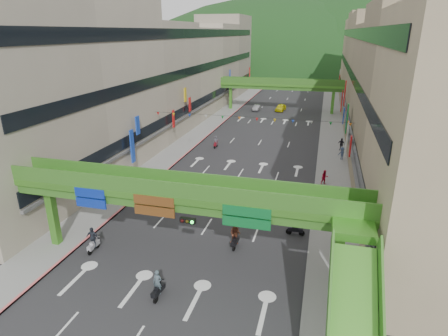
% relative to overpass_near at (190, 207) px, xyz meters
% --- Properties ---
extents(ground, '(320.00, 320.00, 0.00)m').
position_rel_overpass_near_xyz_m(ground, '(-0.93, -5.38, -5.21)').
color(ground, black).
rests_on(ground, ground).
extents(road_slab, '(18.00, 140.00, 0.02)m').
position_rel_overpass_near_xyz_m(road_slab, '(-0.93, 44.62, -5.20)').
color(road_slab, '#28282B').
rests_on(road_slab, ground).
extents(sidewalk_left, '(4.00, 140.00, 0.15)m').
position_rel_overpass_near_xyz_m(sidewalk_left, '(-11.93, 44.62, -5.13)').
color(sidewalk_left, gray).
rests_on(sidewalk_left, ground).
extents(sidewalk_right, '(4.00, 140.00, 0.15)m').
position_rel_overpass_near_xyz_m(sidewalk_right, '(10.07, 44.62, -5.13)').
color(sidewalk_right, gray).
rests_on(sidewalk_right, ground).
extents(curb_left, '(0.20, 140.00, 0.18)m').
position_rel_overpass_near_xyz_m(curb_left, '(-10.03, 44.62, -5.12)').
color(curb_left, '#CC5959').
rests_on(curb_left, ground).
extents(curb_right, '(0.20, 140.00, 0.18)m').
position_rel_overpass_near_xyz_m(curb_right, '(8.17, 44.62, -5.12)').
color(curb_right, gray).
rests_on(curb_right, ground).
extents(building_row_left, '(12.80, 95.00, 19.00)m').
position_rel_overpass_near_xyz_m(building_row_left, '(-19.86, 44.62, 4.25)').
color(building_row_left, '#9E937F').
rests_on(building_row_left, ground).
extents(building_row_right, '(12.80, 95.00, 19.00)m').
position_rel_overpass_near_xyz_m(building_row_right, '(18.00, 44.62, 4.25)').
color(building_row_right, gray).
rests_on(building_row_right, ground).
extents(overpass_near, '(28.00, 12.27, 7.10)m').
position_rel_overpass_near_xyz_m(overpass_near, '(0.00, 0.00, 0.00)').
color(overpass_near, '#4C9E2D').
rests_on(overpass_near, ground).
extents(overpass_far, '(28.00, 2.20, 7.10)m').
position_rel_overpass_near_xyz_m(overpass_far, '(-0.93, 59.62, 0.20)').
color(overpass_far, '#4C9E2D').
rests_on(overpass_far, ground).
extents(hill_left, '(168.00, 140.00, 112.00)m').
position_rel_overpass_near_xyz_m(hill_left, '(-15.93, 154.62, -5.21)').
color(hill_left, '#1C4419').
rests_on(hill_left, ground).
extents(hill_right, '(208.00, 176.00, 128.00)m').
position_rel_overpass_near_xyz_m(hill_right, '(24.07, 174.62, -5.21)').
color(hill_right, '#1C4419').
rests_on(hill_right, ground).
extents(bunting_string, '(26.00, 0.36, 0.47)m').
position_rel_overpass_near_xyz_m(bunting_string, '(-0.93, 24.62, 0.75)').
color(bunting_string, black).
rests_on(bunting_string, ground).
extents(scooter_rider_near, '(0.67, 1.60, 2.06)m').
position_rel_overpass_near_xyz_m(scooter_rider_near, '(-1.17, -3.28, -4.25)').
color(scooter_rider_near, black).
rests_on(scooter_rider_near, ground).
extents(scooter_rider_mid, '(0.93, 1.60, 2.17)m').
position_rel_overpass_near_xyz_m(scooter_rider_mid, '(2.30, 3.98, -4.08)').
color(scooter_rider_mid, black).
rests_on(scooter_rider_mid, ground).
extents(scooter_rider_left, '(1.05, 1.60, 2.14)m').
position_rel_overpass_near_xyz_m(scooter_rider_left, '(-8.43, 0.48, -4.12)').
color(scooter_rider_left, '#9F9EA7').
rests_on(scooter_rider_left, ground).
extents(scooter_rider_far, '(0.74, 1.60, 1.83)m').
position_rel_overpass_near_xyz_m(scooter_rider_far, '(-6.89, 30.16, -4.30)').
color(scooter_rider_far, maroon).
rests_on(scooter_rider_far, ground).
extents(parked_scooter_row, '(1.60, 7.15, 1.08)m').
position_rel_overpass_near_xyz_m(parked_scooter_row, '(6.87, 10.50, -4.68)').
color(parked_scooter_row, black).
rests_on(parked_scooter_row, ground).
extents(car_silver, '(1.57, 3.83, 1.23)m').
position_rel_overpass_near_xyz_m(car_silver, '(-5.91, 59.46, -4.59)').
color(car_silver, '#939298').
rests_on(car_silver, ground).
extents(car_yellow, '(2.27, 4.59, 1.50)m').
position_rel_overpass_near_xyz_m(car_yellow, '(-0.78, 60.37, -4.45)').
color(car_yellow, yellow).
rests_on(car_yellow, ground).
extents(pedestrian_red, '(1.01, 0.93, 1.69)m').
position_rel_overpass_near_xyz_m(pedestrian_red, '(9.10, 19.20, -4.36)').
color(pedestrian_red, '#A00418').
rests_on(pedestrian_red, ground).
extents(pedestrian_dark, '(1.15, 0.82, 1.81)m').
position_rel_overpass_near_xyz_m(pedestrian_dark, '(11.27, 33.23, -4.30)').
color(pedestrian_dark, black).
rests_on(pedestrian_dark, ground).
extents(pedestrian_blue, '(0.88, 0.67, 1.69)m').
position_rel_overpass_near_xyz_m(pedestrian_blue, '(11.27, 28.90, -4.36)').
color(pedestrian_blue, '#364666').
rests_on(pedestrian_blue, ground).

